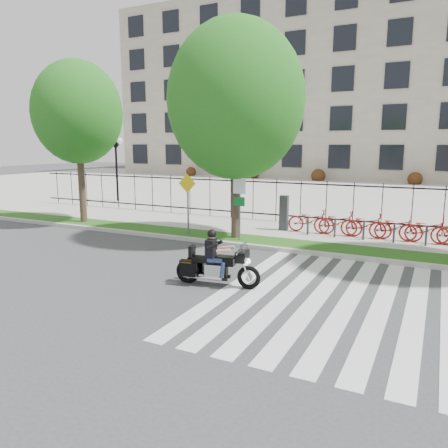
% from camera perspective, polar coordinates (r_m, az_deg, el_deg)
% --- Properties ---
extents(ground, '(120.00, 120.00, 0.00)m').
position_cam_1_polar(ground, '(13.15, -7.01, -6.52)').
color(ground, '#39393B').
rests_on(ground, ground).
extents(curb, '(60.00, 0.20, 0.15)m').
position_cam_1_polar(curb, '(16.58, 0.80, -2.60)').
color(curb, '#B0ADA6').
rests_on(curb, ground).
extents(grass_verge, '(60.00, 1.50, 0.15)m').
position_cam_1_polar(grass_verge, '(17.33, 2.02, -2.03)').
color(grass_verge, '#234C13').
rests_on(grass_verge, ground).
extents(sidewalk, '(60.00, 3.50, 0.15)m').
position_cam_1_polar(sidewalk, '(19.59, 5.04, -0.60)').
color(sidewalk, '#ABA8A0').
rests_on(sidewalk, ground).
extents(plaza, '(80.00, 34.00, 0.10)m').
position_cam_1_polar(plaza, '(36.34, 15.25, 4.15)').
color(plaza, '#ABA8A0').
rests_on(plaza, ground).
extents(crosswalk_stripes, '(5.70, 8.00, 0.01)m').
position_cam_1_polar(crosswalk_stripes, '(11.35, 14.10, -9.53)').
color(crosswalk_stripes, silver).
rests_on(crosswalk_stripes, ground).
extents(iron_fence, '(30.00, 0.06, 2.00)m').
position_cam_1_polar(iron_fence, '(21.04, 6.84, 3.09)').
color(iron_fence, black).
rests_on(iron_fence, sidewalk).
extents(office_building, '(60.00, 21.90, 20.15)m').
position_cam_1_polar(office_building, '(56.16, 19.95, 16.15)').
color(office_building, gray).
rests_on(office_building, ground).
extents(lamp_post_left, '(1.06, 0.70, 4.25)m').
position_cam_1_polar(lamp_post_left, '(29.42, -13.94, 8.97)').
color(lamp_post_left, black).
rests_on(lamp_post_left, ground).
extents(street_tree_0, '(4.08, 4.08, 7.43)m').
position_cam_1_polar(street_tree_0, '(21.66, -18.58, 13.63)').
color(street_tree_0, '#37271E').
rests_on(street_tree_0, grass_verge).
extents(street_tree_1, '(5.20, 5.20, 8.28)m').
position_cam_1_polar(street_tree_1, '(17.08, 1.55, 15.86)').
color(street_tree_1, '#37271E').
rests_on(street_tree_1, grass_verge).
extents(bike_share_station, '(10.06, 0.88, 1.50)m').
position_cam_1_polar(bike_share_station, '(17.97, 23.06, -0.49)').
color(bike_share_station, '#2D2D33').
rests_on(bike_share_station, sidewalk).
extents(sign_pole_regulatory, '(0.50, 0.09, 2.50)m').
position_cam_1_polar(sign_pole_regulatory, '(16.65, 2.03, 3.27)').
color(sign_pole_regulatory, '#59595B').
rests_on(sign_pole_regulatory, grass_verge).
extents(sign_pole_warning, '(0.78, 0.09, 2.49)m').
position_cam_1_polar(sign_pole_warning, '(17.72, -4.77, 3.69)').
color(sign_pole_warning, '#59595B').
rests_on(sign_pole_warning, grass_verge).
extents(motorcycle_rider, '(2.42, 0.86, 1.87)m').
position_cam_1_polar(motorcycle_rider, '(11.88, -0.96, -5.17)').
color(motorcycle_rider, black).
rests_on(motorcycle_rider, ground).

